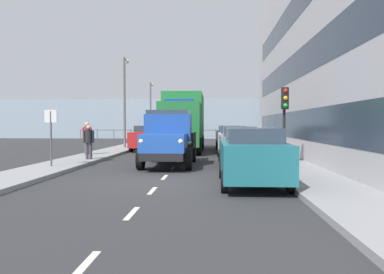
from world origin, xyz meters
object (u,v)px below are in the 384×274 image
Objects in this scene: pedestrian_couple_b at (87,135)px; pedestrian_near_railing at (89,139)px; car_silver_kerbside_2 at (233,140)px; lamp_post_far at (151,106)px; car_grey_kerbside_1 at (239,145)px; car_red_oppositeside_0 at (148,138)px; traffic_light_near at (285,109)px; car_maroon_oppositeside_2 at (169,133)px; street_sign at (51,128)px; car_teal_kerbside_near at (252,155)px; truck_vintage_blue at (169,139)px; lamp_post_promenade at (125,94)px; car_white_oppositeside_1 at (160,135)px; car_black_kerbside_3 at (229,137)px; lorry_cargo_green at (183,120)px.

pedestrian_near_railing is at bearing 110.75° from pedestrian_couple_b.
lamp_post_far reaches higher than car_silver_kerbside_2.
car_grey_kerbside_1 is 10.18m from car_red_oppositeside_0.
car_silver_kerbside_2 is at bearing -74.17° from traffic_light_near.
car_silver_kerbside_2 is 16.75m from car_maroon_oppositeside_2.
traffic_light_near is at bearing -173.17° from street_sign.
car_red_oppositeside_0 is 11.04m from street_sign.
car_maroon_oppositeside_2 is at bearing -77.92° from car_teal_kerbside_near.
car_teal_kerbside_near is 1.09× the size of car_grey_kerbside_1.
car_silver_kerbside_2 is 6.59m from car_red_oppositeside_0.
truck_vintage_blue is at bearing 16.72° from car_grey_kerbside_1.
car_silver_kerbside_2 is (0.00, -10.75, -0.00)m from car_teal_kerbside_near.
car_maroon_oppositeside_2 is 0.61× the size of lamp_post_promenade.
lamp_post_far is at bearing -74.29° from car_white_oppositeside_1.
truck_vintage_blue is at bearing 160.17° from pedestrian_near_railing.
car_maroon_oppositeside_2 is at bearing -61.92° from car_black_kerbside_3.
car_silver_kerbside_2 is 5.12m from car_black_kerbside_3.
car_maroon_oppositeside_2 is 17.85m from pedestrian_couple_b.
car_grey_kerbside_1 is 0.89× the size of car_red_oppositeside_0.
car_white_oppositeside_1 is (0.00, -5.86, -0.00)m from car_red_oppositeside_0.
truck_vintage_blue is 1.41× the size of car_silver_kerbside_2.
car_grey_kerbside_1 is at bearing 111.62° from car_white_oppositeside_1.
lamp_post_promenade is (1.89, 11.14, 3.12)m from car_maroon_oppositeside_2.
car_silver_kerbside_2 is 1.26× the size of traffic_light_near.
car_grey_kerbside_1 is at bearing -34.88° from traffic_light_near.
street_sign is (1.97, 10.84, 0.79)m from car_red_oppositeside_0.
car_maroon_oppositeside_2 is at bearing -99.61° from lamp_post_promenade.
truck_vintage_blue is 1.44× the size of car_grey_kerbside_1.
street_sign is (9.45, 1.13, -0.79)m from traffic_light_near.
pedestrian_couple_b is 18.31m from lamp_post_far.
lamp_post_promenade reaches higher than car_white_oppositeside_1.
car_white_oppositeside_1 is at bearing -69.20° from lorry_cargo_green.
car_silver_kerbside_2 is (-3.09, -6.03, -0.28)m from truck_vintage_blue.
truck_vintage_blue is 5.07m from traffic_light_near.
car_red_oppositeside_0 is at bearing -100.33° from street_sign.
street_sign is at bearing 58.77° from car_black_kerbside_3.
traffic_light_near is at bearing 145.12° from car_grey_kerbside_1.
street_sign is (7.65, 12.61, 0.79)m from car_black_kerbside_3.
pedestrian_near_railing is at bearing -100.53° from street_sign.
car_black_kerbside_3 is 6.99m from car_white_oppositeside_1.
lamp_post_promenade reaches higher than car_grey_kerbside_1.
lamp_post_promenade is (1.89, -1.26, 3.12)m from car_red_oppositeside_0.
car_grey_kerbside_1 is (-3.09, -0.93, -0.28)m from truck_vintage_blue.
street_sign is at bearing 79.67° from car_red_oppositeside_0.
traffic_light_near reaches higher than car_grey_kerbside_1.
truck_vintage_blue is 5.65m from car_teal_kerbside_near.
car_grey_kerbside_1 is 2.39× the size of pedestrian_near_railing.
car_white_oppositeside_1 is at bearing -80.39° from truck_vintage_blue.
car_maroon_oppositeside_2 is (2.54, -13.23, -1.18)m from lorry_cargo_green.
car_silver_kerbside_2 and car_black_kerbside_3 have the same top height.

